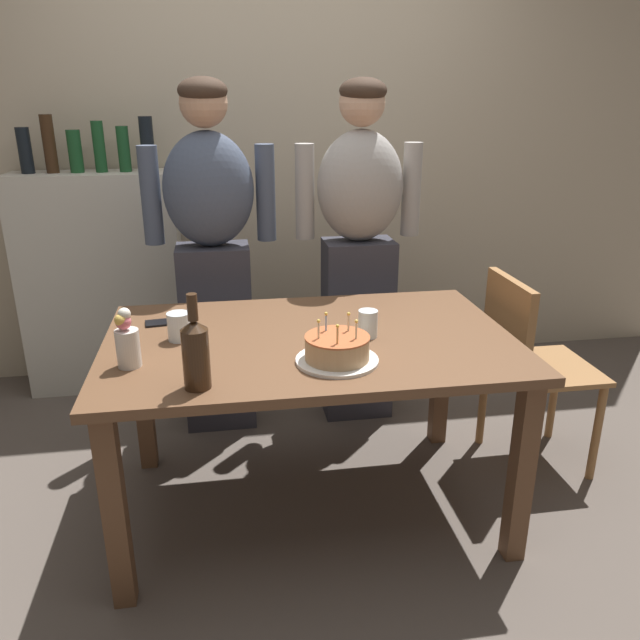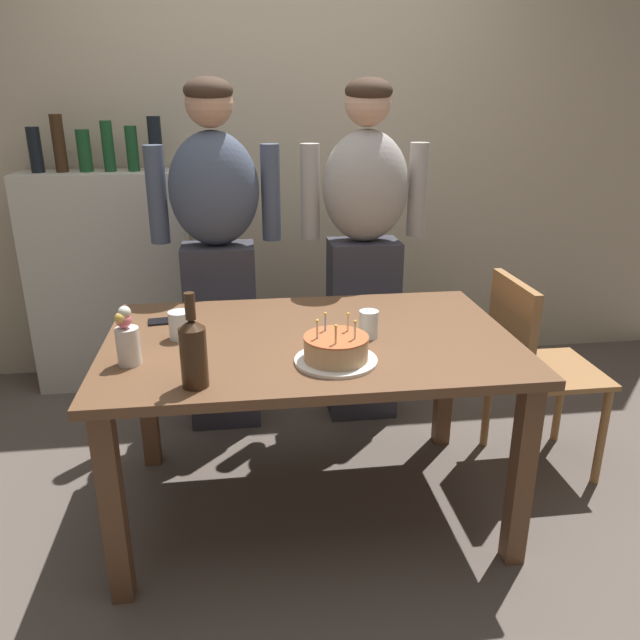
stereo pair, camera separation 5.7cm
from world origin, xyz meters
The scene contains 13 objects.
ground_plane centered at (0.00, 0.00, 0.00)m, with size 10.00×10.00×0.00m, color #564C44.
back_wall centered at (0.00, 1.55, 1.30)m, with size 5.20×0.10×2.60m, color tan.
dining_table centered at (0.00, 0.00, 0.64)m, with size 1.50×0.96×0.74m.
birthday_cake centered at (0.06, -0.24, 0.78)m, with size 0.28×0.28×0.16m.
water_glass_near centered at (0.21, -0.03, 0.79)m, with size 0.07×0.07×0.10m, color silver.
water_glass_far centered at (-0.47, 0.05, 0.79)m, with size 0.08×0.08×0.10m, color silver.
wine_bottle centered at (-0.40, -0.36, 0.86)m, with size 0.08×0.08×0.30m.
cell_phone centered at (-0.54, 0.24, 0.74)m, with size 0.14×0.07×0.01m, color black.
flower_vase centered at (-0.63, -0.17, 0.83)m, with size 0.08×0.08×0.20m.
person_man_bearded centered at (-0.35, 0.77, 0.87)m, with size 0.61×0.27×1.66m.
person_woman_cardigan centered at (0.36, 0.77, 0.87)m, with size 0.61×0.27×1.66m.
dining_chair centered at (0.97, 0.17, 0.52)m, with size 0.42×0.42×0.87m.
shelf_cabinet centered at (-0.96, 1.33, 0.62)m, with size 0.86×0.30×1.49m.
Camera 1 is at (-0.30, -2.11, 1.58)m, focal length 34.68 mm.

